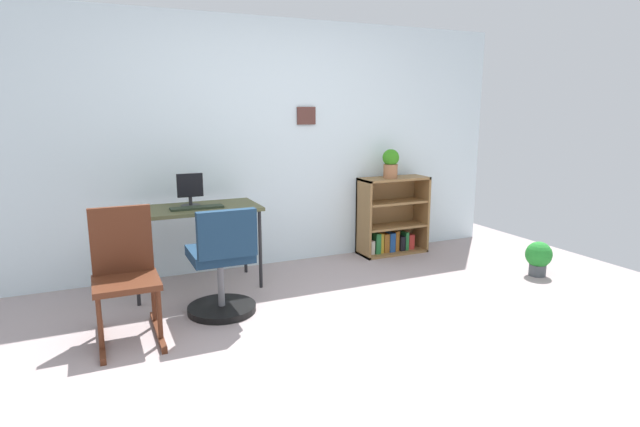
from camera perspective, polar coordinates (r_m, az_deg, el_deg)
name	(u,v)px	position (r m, az deg, el deg)	size (l,w,h in m)	color
ground_plane	(376,352)	(3.40, 6.23, -15.16)	(6.24, 6.24, 0.00)	#A19191
wall_back	(265,145)	(5.01, -6.18, 7.61)	(5.20, 0.12, 2.36)	silver
desk	(194,214)	(4.44, -13.91, -0.04)	(1.09, 0.54, 0.71)	#4C4D2E
monitor	(190,191)	(4.44, -14.31, 2.51)	(0.22, 0.16, 0.28)	#262628
keyboard	(197,208)	(4.36, -13.59, 0.64)	(0.43, 0.12, 0.02)	#242F20
office_chair	(222,269)	(3.88, -10.86, -6.10)	(0.52, 0.55, 0.84)	black
rocking_chair	(125,273)	(3.69, -20.97, -6.20)	(0.42, 0.64, 0.88)	#4F2514
bookshelf_low	(390,220)	(5.52, 7.88, -0.68)	(0.74, 0.30, 0.82)	olive
potted_plant_on_shelf	(391,163)	(5.35, 7.90, 5.65)	(0.17, 0.17, 0.30)	#9E6642
potted_plant_floor	(539,257)	(5.16, 23.23, -4.47)	(0.24, 0.24, 0.32)	#474C51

